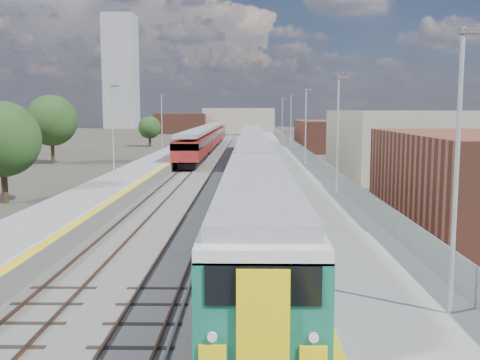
{
  "coord_description": "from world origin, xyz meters",
  "views": [
    {
      "loc": [
        1.23,
        -12.59,
        6.43
      ],
      "look_at": [
        0.61,
        21.4,
        2.2
      ],
      "focal_mm": 42.0,
      "sensor_mm": 36.0,
      "label": 1
    }
  ],
  "objects": [
    {
      "name": "tree_d",
      "position": [
        20.2,
        57.1,
        3.49
      ],
      "size": [
        4.1,
        4.1,
        5.55
      ],
      "color": "#382619",
      "rests_on": "ground"
    },
    {
      "name": "platform_right",
      "position": [
        5.28,
        52.49,
        0.54
      ],
      "size": [
        4.7,
        155.0,
        8.52
      ],
      "color": "slate",
      "rests_on": "ground"
    },
    {
      "name": "tree_c",
      "position": [
        -16.61,
        86.82,
        3.39
      ],
      "size": [
        3.98,
        3.98,
        5.4
      ],
      "color": "#382619",
      "rests_on": "ground"
    },
    {
      "name": "buildings",
      "position": [
        -18.12,
        138.6,
        10.7
      ],
      "size": [
        72.0,
        185.5,
        40.0
      ],
      "color": "brown",
      "rests_on": "ground"
    },
    {
      "name": "ground",
      "position": [
        0.0,
        50.0,
        0.0
      ],
      "size": [
        320.0,
        320.0,
        0.0
      ],
      "primitive_type": "plane",
      "color": "#47443A",
      "rests_on": "ground"
    },
    {
      "name": "green_train",
      "position": [
        1.5,
        40.34,
        2.33
      ],
      "size": [
        3.01,
        83.66,
        3.31
      ],
      "color": "black",
      "rests_on": "ground"
    },
    {
      "name": "tree_a",
      "position": [
        -15.8,
        25.63,
        4.45
      ],
      "size": [
        5.22,
        5.22,
        7.07
      ],
      "color": "#382619",
      "rests_on": "ground"
    },
    {
      "name": "ballast_bed",
      "position": [
        -2.25,
        52.5,
        0.03
      ],
      "size": [
        10.5,
        155.0,
        0.06
      ],
      "primitive_type": "cube",
      "color": "#565451",
      "rests_on": "ground"
    },
    {
      "name": "tracks",
      "position": [
        -1.65,
        54.18,
        0.11
      ],
      "size": [
        8.96,
        160.0,
        0.17
      ],
      "color": "#4C3323",
      "rests_on": "ground"
    },
    {
      "name": "red_train",
      "position": [
        -5.5,
        74.9,
        2.24
      ],
      "size": [
        3.0,
        60.74,
        3.78
      ],
      "color": "black",
      "rests_on": "ground"
    },
    {
      "name": "tree_b",
      "position": [
        -22.59,
        54.47,
        5.22
      ],
      "size": [
        6.12,
        6.12,
        8.29
      ],
      "color": "#382619",
      "rests_on": "ground"
    },
    {
      "name": "platform_left",
      "position": [
        -9.05,
        52.49,
        0.52
      ],
      "size": [
        4.3,
        155.0,
        8.52
      ],
      "color": "slate",
      "rests_on": "ground"
    }
  ]
}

